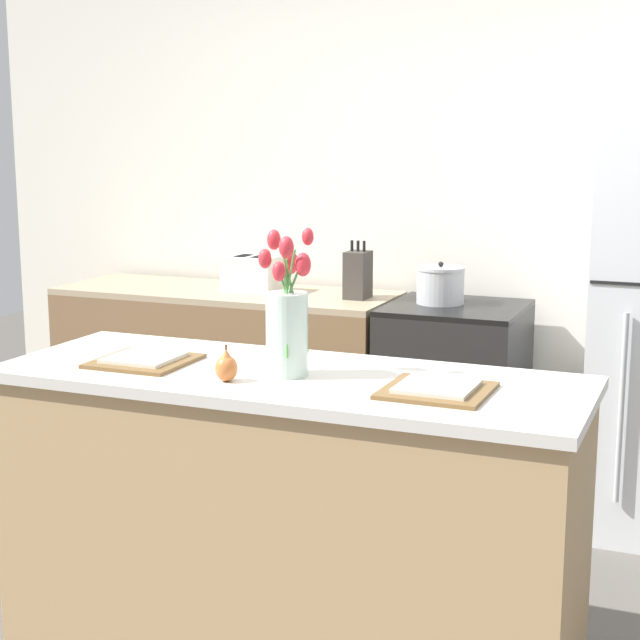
{
  "coord_description": "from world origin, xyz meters",
  "views": [
    {
      "loc": [
        1.19,
        -2.62,
        1.66
      ],
      "look_at": [
        0.0,
        0.25,
        1.07
      ],
      "focal_mm": 55.0,
      "sensor_mm": 36.0,
      "label": 1
    }
  ],
  "objects_px": {
    "stove_range": "(453,404)",
    "cooking_pot": "(440,285)",
    "pear_figurine": "(226,367)",
    "toaster": "(252,273)",
    "knife_block": "(358,275)",
    "plate_setting_right": "(437,389)",
    "flower_vase": "(287,321)",
    "plate_setting_left": "(144,360)"
  },
  "relations": [
    {
      "from": "stove_range",
      "to": "cooking_pot",
      "type": "height_order",
      "value": "cooking_pot"
    },
    {
      "from": "pear_figurine",
      "to": "toaster",
      "type": "distance_m",
      "value": 1.96
    },
    {
      "from": "stove_range",
      "to": "knife_block",
      "type": "distance_m",
      "value": 0.74
    },
    {
      "from": "plate_setting_right",
      "to": "knife_block",
      "type": "xyz_separation_m",
      "value": [
        -0.85,
        1.66,
        0.06
      ]
    },
    {
      "from": "plate_setting_right",
      "to": "cooking_pot",
      "type": "distance_m",
      "value": 1.73
    },
    {
      "from": "flower_vase",
      "to": "cooking_pot",
      "type": "bearing_deg",
      "value": 89.54
    },
    {
      "from": "stove_range",
      "to": "flower_vase",
      "type": "relative_size",
      "value": 2.07
    },
    {
      "from": "flower_vase",
      "to": "plate_setting_right",
      "type": "bearing_deg",
      "value": -2.98
    },
    {
      "from": "pear_figurine",
      "to": "plate_setting_left",
      "type": "bearing_deg",
      "value": 162.56
    },
    {
      "from": "plate_setting_left",
      "to": "cooking_pot",
      "type": "relative_size",
      "value": 1.33
    },
    {
      "from": "pear_figurine",
      "to": "plate_setting_right",
      "type": "distance_m",
      "value": 0.61
    },
    {
      "from": "plate_setting_left",
      "to": "plate_setting_right",
      "type": "height_order",
      "value": "same"
    },
    {
      "from": "pear_figurine",
      "to": "toaster",
      "type": "height_order",
      "value": "toaster"
    },
    {
      "from": "toaster",
      "to": "flower_vase",
      "type": "bearing_deg",
      "value": -60.45
    },
    {
      "from": "flower_vase",
      "to": "plate_setting_left",
      "type": "bearing_deg",
      "value": -177.12
    },
    {
      "from": "stove_range",
      "to": "toaster",
      "type": "bearing_deg",
      "value": 178.54
    },
    {
      "from": "flower_vase",
      "to": "toaster",
      "type": "height_order",
      "value": "flower_vase"
    },
    {
      "from": "toaster",
      "to": "pear_figurine",
      "type": "bearing_deg",
      "value": -65.82
    },
    {
      "from": "plate_setting_left",
      "to": "plate_setting_right",
      "type": "distance_m",
      "value": 0.95
    },
    {
      "from": "cooking_pot",
      "to": "knife_block",
      "type": "height_order",
      "value": "knife_block"
    },
    {
      "from": "pear_figurine",
      "to": "plate_setting_right",
      "type": "relative_size",
      "value": 0.37
    },
    {
      "from": "flower_vase",
      "to": "toaster",
      "type": "bearing_deg",
      "value": 119.55
    },
    {
      "from": "toaster",
      "to": "plate_setting_right",
      "type": "bearing_deg",
      "value": -50.02
    },
    {
      "from": "toaster",
      "to": "cooking_pot",
      "type": "xyz_separation_m",
      "value": [
        0.95,
        -0.01,
        -0.0
      ]
    },
    {
      "from": "stove_range",
      "to": "flower_vase",
      "type": "height_order",
      "value": "flower_vase"
    },
    {
      "from": "stove_range",
      "to": "pear_figurine",
      "type": "bearing_deg",
      "value": -97.32
    },
    {
      "from": "stove_range",
      "to": "toaster",
      "type": "relative_size",
      "value": 3.25
    },
    {
      "from": "pear_figurine",
      "to": "knife_block",
      "type": "bearing_deg",
      "value": 97.93
    },
    {
      "from": "cooking_pot",
      "to": "knife_block",
      "type": "distance_m",
      "value": 0.4
    },
    {
      "from": "flower_vase",
      "to": "plate_setting_left",
      "type": "relative_size",
      "value": 1.5
    },
    {
      "from": "flower_vase",
      "to": "cooking_pot",
      "type": "distance_m",
      "value": 1.65
    },
    {
      "from": "plate_setting_right",
      "to": "flower_vase",
      "type": "bearing_deg",
      "value": 177.02
    },
    {
      "from": "knife_block",
      "to": "pear_figurine",
      "type": "bearing_deg",
      "value": -82.07
    },
    {
      "from": "stove_range",
      "to": "toaster",
      "type": "xyz_separation_m",
      "value": [
        -1.03,
        0.03,
        0.54
      ]
    },
    {
      "from": "stove_range",
      "to": "plate_setting_left",
      "type": "bearing_deg",
      "value": -109.29
    },
    {
      "from": "plate_setting_right",
      "to": "cooking_pot",
      "type": "bearing_deg",
      "value": 105.27
    },
    {
      "from": "flower_vase",
      "to": "knife_block",
      "type": "distance_m",
      "value": 1.68
    },
    {
      "from": "plate_setting_right",
      "to": "knife_block",
      "type": "relative_size",
      "value": 1.09
    },
    {
      "from": "stove_range",
      "to": "cooking_pot",
      "type": "relative_size",
      "value": 4.14
    },
    {
      "from": "plate_setting_right",
      "to": "cooking_pot",
      "type": "height_order",
      "value": "cooking_pot"
    },
    {
      "from": "flower_vase",
      "to": "plate_setting_right",
      "type": "relative_size",
      "value": 1.5
    },
    {
      "from": "flower_vase",
      "to": "pear_figurine",
      "type": "bearing_deg",
      "value": -134.85
    }
  ]
}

